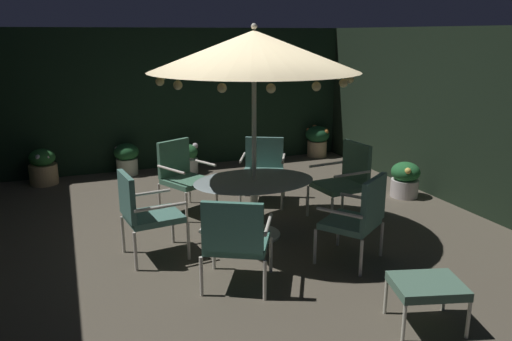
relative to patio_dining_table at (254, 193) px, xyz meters
name	(u,v)px	position (x,y,z in m)	size (l,w,h in m)	color
ground_plane	(244,234)	(-0.10, 0.12, -0.57)	(7.19, 7.84, 0.02)	brown
hedge_backdrop_rear	(177,98)	(-0.10, 3.89, 0.73)	(7.19, 0.30, 2.57)	black
hedge_backdrop_right	(467,118)	(3.35, 0.12, 0.73)	(0.30, 7.84, 2.57)	black
patio_dining_table	(254,193)	(0.00, 0.00, 0.00)	(1.52, 1.12, 0.74)	silver
patio_umbrella	(254,51)	(0.00, 0.00, 1.72)	(2.48, 2.48, 2.59)	beige
patio_chair_north	(144,210)	(-1.38, -0.18, 0.02)	(0.70, 0.65, 1.01)	silver
patio_chair_northeast	(236,238)	(-0.66, -1.22, -0.01)	(0.86, 0.85, 0.97)	silver
patio_chair_east	(360,215)	(0.80, -1.13, 0.01)	(0.84, 0.82, 1.00)	silver
patio_chair_southeast	(346,177)	(1.39, 0.15, 0.03)	(0.69, 0.67, 1.05)	silver
patio_chair_south	(263,166)	(0.62, 1.24, -0.01)	(0.84, 0.84, 0.95)	silver
patio_chair_southwest	(182,172)	(-0.62, 1.25, 0.01)	(0.80, 0.82, 1.01)	silver
ottoman_footrest	(427,287)	(0.67, -2.44, -0.19)	(0.69, 0.61, 0.42)	silver
potted_plant_back_center	(127,158)	(-1.14, 3.48, -0.25)	(0.44, 0.44, 0.57)	beige
potted_plant_right_far	(405,179)	(2.75, 0.64, -0.27)	(0.44, 0.44, 0.55)	beige
potted_plant_left_near	(186,158)	(-0.11, 3.22, -0.29)	(0.45, 0.44, 0.54)	silver
potted_plant_left_far	(317,140)	(2.72, 3.52, -0.21)	(0.50, 0.49, 0.63)	tan
potted_plant_right_near	(43,167)	(-2.53, 3.38, -0.26)	(0.46, 0.46, 0.61)	tan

